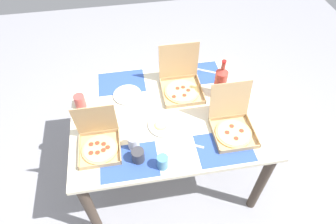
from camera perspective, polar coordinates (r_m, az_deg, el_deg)
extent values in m
plane|color=gray|center=(2.72, 0.00, -10.80)|extent=(6.00, 6.00, 0.00)
cylinder|color=#3F3328|center=(2.21, -14.84, -17.99)|extent=(0.07, 0.07, 0.74)
cylinder|color=#3F3328|center=(2.33, 17.68, -12.99)|extent=(0.07, 0.07, 0.74)
cylinder|color=#3F3328|center=(2.71, -14.76, -0.12)|extent=(0.07, 0.07, 0.74)
cylinder|color=#3F3328|center=(2.81, 11.03, 3.09)|extent=(0.07, 0.07, 0.74)
cube|color=beige|center=(2.10, 0.00, -0.27)|extent=(1.37, 1.03, 0.03)
cube|color=#2D4C9E|center=(1.86, -7.57, -9.58)|extent=(0.36, 0.26, 0.00)
cube|color=#2D4C9E|center=(1.94, 10.93, -6.89)|extent=(0.36, 0.26, 0.00)
cube|color=#2D4C9E|center=(2.33, -9.03, 5.73)|extent=(0.36, 0.26, 0.00)
cube|color=#2D4C9E|center=(2.39, 5.84, 7.46)|extent=(0.36, 0.26, 0.00)
cube|color=tan|center=(1.94, -13.07, -7.20)|extent=(0.26, 0.26, 0.01)
cube|color=tan|center=(1.95, -16.91, -7.31)|extent=(0.01, 0.26, 0.03)
cube|color=tan|center=(1.91, -9.35, -6.46)|extent=(0.01, 0.26, 0.03)
cube|color=tan|center=(1.85, -13.10, -10.14)|extent=(0.26, 0.01, 0.03)
cube|color=tan|center=(2.00, -13.22, -3.90)|extent=(0.26, 0.01, 0.03)
cylinder|color=#E0B76B|center=(1.93, -13.12, -7.05)|extent=(0.23, 0.23, 0.01)
cylinder|color=#EFD67F|center=(1.93, -13.16, -6.92)|extent=(0.21, 0.21, 0.00)
cylinder|color=red|center=(1.92, -11.67, -6.74)|extent=(0.03, 0.03, 0.00)
cylinder|color=red|center=(1.94, -12.44, -6.09)|extent=(0.03, 0.03, 0.00)
cylinder|color=red|center=(1.95, -13.61, -5.90)|extent=(0.03, 0.03, 0.00)
cylinder|color=red|center=(1.95, -14.75, -6.10)|extent=(0.03, 0.03, 0.00)
cylinder|color=red|center=(1.92, -14.78, -7.72)|extent=(0.03, 0.03, 0.00)
cylinder|color=red|center=(1.91, -13.57, -7.69)|extent=(0.03, 0.03, 0.00)
cylinder|color=red|center=(1.91, -12.49, -7.27)|extent=(0.03, 0.03, 0.00)
cube|color=tan|center=(1.88, -13.98, -1.46)|extent=(0.26, 0.03, 0.26)
cube|color=tan|center=(2.23, 2.73, 3.89)|extent=(0.30, 0.30, 0.01)
cube|color=tan|center=(2.19, -1.02, 3.77)|extent=(0.01, 0.30, 0.03)
cube|color=tan|center=(2.24, 6.44, 4.64)|extent=(0.01, 0.30, 0.03)
cube|color=tan|center=(2.11, 3.54, 1.46)|extent=(0.30, 0.01, 0.03)
cube|color=tan|center=(2.32, 2.02, 6.73)|extent=(0.30, 0.01, 0.03)
cylinder|color=#E0B76B|center=(2.22, 2.74, 4.05)|extent=(0.26, 0.26, 0.01)
cylinder|color=#EFD67F|center=(2.21, 2.75, 4.20)|extent=(0.24, 0.24, 0.00)
cylinder|color=red|center=(2.22, 3.97, 4.26)|extent=(0.03, 0.03, 0.00)
cylinder|color=red|center=(2.24, 2.96, 4.85)|extent=(0.03, 0.03, 0.00)
cylinder|color=red|center=(2.23, 1.87, 4.64)|extent=(0.03, 0.03, 0.00)
cylinder|color=red|center=(2.16, 1.16, 3.02)|extent=(0.03, 0.03, 0.00)
cylinder|color=red|center=(2.18, 3.22, 3.28)|extent=(0.03, 0.03, 0.00)
cube|color=tan|center=(2.21, 2.12, 9.98)|extent=(0.30, 0.01, 0.30)
cube|color=tan|center=(2.01, 12.60, -4.22)|extent=(0.27, 0.27, 0.01)
cube|color=tan|center=(1.96, 8.99, -4.48)|extent=(0.01, 0.27, 0.03)
cube|color=tan|center=(2.04, 16.23, -3.34)|extent=(0.01, 0.27, 0.03)
cube|color=tan|center=(1.93, 13.92, -7.03)|extent=(0.27, 0.01, 0.03)
cube|color=tan|center=(2.07, 11.55, -1.01)|extent=(0.27, 0.01, 0.03)
cylinder|color=#E0B76B|center=(2.00, 12.64, -4.06)|extent=(0.24, 0.24, 0.01)
cylinder|color=#EFD67F|center=(2.00, 12.68, -3.93)|extent=(0.22, 0.22, 0.00)
cylinder|color=red|center=(2.02, 14.12, -3.55)|extent=(0.03, 0.03, 0.00)
cylinder|color=red|center=(2.03, 12.30, -2.69)|extent=(0.03, 0.03, 0.00)
cylinder|color=red|center=(1.99, 11.44, -3.92)|extent=(0.03, 0.03, 0.00)
cylinder|color=red|center=(1.97, 13.13, -5.02)|extent=(0.03, 0.03, 0.00)
cube|color=tan|center=(1.98, 11.99, 2.36)|extent=(0.27, 0.05, 0.27)
cylinder|color=white|center=(2.22, -7.90, 3.25)|extent=(0.20, 0.20, 0.01)
cylinder|color=white|center=(2.21, -7.92, 3.39)|extent=(0.21, 0.21, 0.01)
cylinder|color=white|center=(2.01, -0.78, -2.54)|extent=(0.21, 0.21, 0.01)
cylinder|color=white|center=(2.00, -0.78, -2.40)|extent=(0.22, 0.22, 0.01)
cylinder|color=#E0B76B|center=(1.99, -1.43, -2.57)|extent=(0.09, 0.09, 0.01)
cylinder|color=#EFD67F|center=(1.98, -1.43, -2.47)|extent=(0.07, 0.07, 0.00)
cylinder|color=#B2382D|center=(2.17, 10.12, 5.41)|extent=(0.09, 0.09, 0.22)
cone|color=#B2382D|center=(2.08, 10.59, 7.97)|extent=(0.09, 0.09, 0.04)
cylinder|color=#B2382D|center=(2.05, 10.76, 8.93)|extent=(0.03, 0.03, 0.06)
cylinder|color=red|center=(2.03, 10.90, 9.65)|extent=(0.03, 0.03, 0.01)
cylinder|color=teal|center=(1.79, -1.06, -9.72)|extent=(0.07, 0.07, 0.10)
cylinder|color=silver|center=(1.88, -6.73, -5.86)|extent=(0.07, 0.07, 0.10)
cylinder|color=#333338|center=(1.83, -5.84, -8.44)|extent=(0.08, 0.08, 0.09)
cylinder|color=#BF4742|center=(2.18, -16.77, 1.99)|extent=(0.08, 0.08, 0.10)
cube|color=#B7B7BC|center=(2.12, -13.24, -0.75)|extent=(0.21, 0.08, 0.00)
cube|color=#B7B7BC|center=(2.42, 7.73, 7.86)|extent=(0.19, 0.11, 0.00)
cube|color=#B7B7BC|center=(1.92, 4.22, -6.31)|extent=(0.18, 0.10, 0.00)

